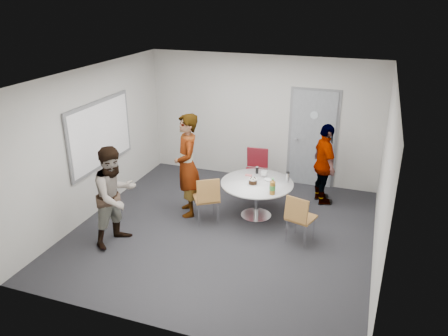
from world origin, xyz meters
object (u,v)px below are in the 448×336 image
at_px(chair_near_left, 207,196).
at_px(person_left, 115,196).
at_px(chair_far, 256,167).
at_px(door, 313,139).
at_px(whiteboard, 101,134).
at_px(table, 258,187).
at_px(chair_near_right, 299,215).
at_px(person_right, 324,165).
at_px(person_main, 187,166).

height_order(chair_near_left, person_left, person_left).
bearing_deg(chair_far, person_left, 52.86).
bearing_deg(door, whiteboard, -147.34).
relative_size(chair_near_left, chair_far, 0.94).
height_order(whiteboard, table, whiteboard).
distance_m(door, chair_near_left, 2.78).
xyz_separation_m(whiteboard, chair_near_right, (3.76, -0.17, -0.92)).
bearing_deg(whiteboard, table, 9.82).
distance_m(chair_near_left, chair_near_right, 1.66).
relative_size(chair_near_right, person_right, 0.54).
bearing_deg(table, whiteboard, -170.18).
bearing_deg(chair_near_right, person_left, -145.14).
height_order(door, person_main, door).
height_order(table, chair_far, table).
bearing_deg(person_right, whiteboard, 84.38).
bearing_deg(chair_near_right, person_main, -173.52).
relative_size(chair_far, person_main, 0.49).
xyz_separation_m(whiteboard, person_main, (1.63, 0.21, -0.49)).
height_order(table, person_left, person_left).
distance_m(whiteboard, person_main, 1.71).
bearing_deg(table, person_main, -167.12).
distance_m(door, chair_near_right, 2.51).
xyz_separation_m(table, chair_near_left, (-0.78, -0.54, -0.05)).
bearing_deg(door, person_right, -65.24).
relative_size(door, person_main, 1.10).
bearing_deg(chair_far, chair_near_right, 120.83).
height_order(chair_near_right, person_left, person_left).
distance_m(whiteboard, person_left, 1.57).
height_order(table, chair_near_right, table).
bearing_deg(chair_far, person_right, 175.65).
distance_m(chair_near_right, person_main, 2.21).
bearing_deg(chair_near_left, table, 1.60).
distance_m(door, whiteboard, 4.25).
bearing_deg(chair_near_left, door, 24.72).
bearing_deg(person_right, chair_far, 63.92).
bearing_deg(person_main, chair_far, 113.22).
bearing_deg(door, chair_near_left, -122.04).
bearing_deg(chair_far, person_main, 48.42).
bearing_deg(table, chair_far, 107.24).
height_order(whiteboard, person_right, whiteboard).
relative_size(chair_near_left, chair_near_right, 1.03).
distance_m(door, person_left, 4.28).
bearing_deg(table, person_left, -140.64).
height_order(door, chair_near_left, door).
distance_m(person_main, person_right, 2.64).
xyz_separation_m(chair_near_left, chair_near_right, (1.65, -0.13, -0.02)).
distance_m(chair_near_right, person_right, 1.69).
relative_size(chair_near_right, chair_far, 0.91).
xyz_separation_m(chair_near_left, person_main, (-0.48, 0.25, 0.41)).
bearing_deg(person_right, chair_near_right, 147.79).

